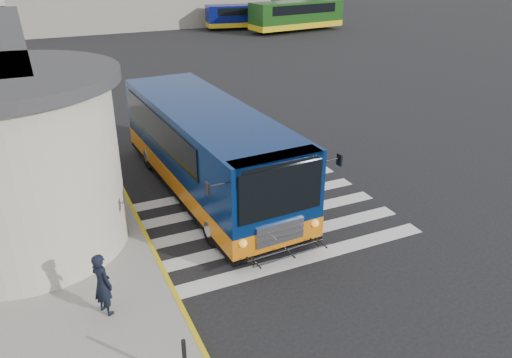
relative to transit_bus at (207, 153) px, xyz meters
name	(u,v)px	position (x,y,z in m)	size (l,w,h in m)	color
ground	(265,205)	(1.31, -1.78, -1.43)	(140.00, 140.00, 0.00)	black
curb_strip	(117,178)	(-2.74, 2.22, -1.35)	(0.12, 34.00, 0.16)	gold
crosswalk	(262,219)	(0.81, -2.58, -1.42)	(8.00, 5.35, 0.01)	silver
depot_building	(143,5)	(7.31, 40.22, 0.68)	(26.40, 8.40, 4.20)	gray
transit_bus	(207,153)	(0.00, 0.00, 0.00)	(3.85, 10.70, 2.98)	#071E51
pedestrian_a	(102,284)	(-4.34, -5.14, -0.51)	(0.56, 0.37, 1.54)	black
pedestrian_b	(29,219)	(-5.67, -1.69, -0.33)	(0.92, 0.72, 1.90)	black
far_bus_a	(246,15)	(16.21, 33.70, -0.09)	(8.22, 3.56, 2.05)	#070E54
far_bus_b	(297,15)	(20.10, 30.09, 0.19)	(9.87, 3.86, 2.48)	#184311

